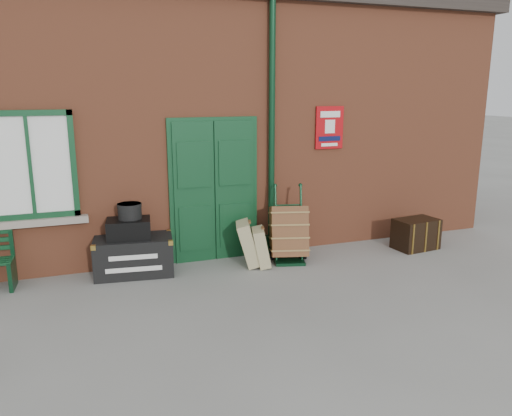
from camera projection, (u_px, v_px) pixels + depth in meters
name	position (u px, v px, depth m)	size (l,w,h in m)	color
ground	(265.00, 289.00, 6.84)	(80.00, 80.00, 0.00)	gray
station_building	(200.00, 117.00, 9.54)	(10.30, 4.30, 4.36)	#A05133
houdini_trunk	(134.00, 256.00, 7.34)	(1.12, 0.62, 0.56)	black
strongbox	(129.00, 229.00, 7.23)	(0.62, 0.45, 0.28)	black
hatbox	(130.00, 211.00, 7.21)	(0.34, 0.34, 0.22)	black
suitcase_back	(248.00, 243.00, 7.70)	(0.19, 0.48, 0.68)	tan
suitcase_front	(261.00, 247.00, 7.68)	(0.17, 0.44, 0.58)	tan
porter_trolley	(289.00, 232.00, 7.90)	(0.72, 0.75, 1.19)	black
dark_trunk	(416.00, 234.00, 8.54)	(0.72, 0.47, 0.52)	black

